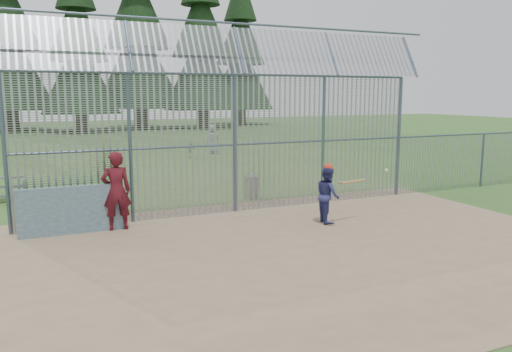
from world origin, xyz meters
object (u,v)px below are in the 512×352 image
onlooker (116,191)px  trash_can (252,187)px  dugout_wall (71,210)px  batter (328,195)px

onlooker → trash_can: size_ratio=2.46×
trash_can → dugout_wall: bearing=-159.2°
batter → trash_can: size_ratio=1.84×
onlooker → trash_can: (4.77, 2.27, -0.65)m
dugout_wall → onlooker: (1.09, -0.04, 0.41)m
batter → onlooker: bearing=85.1°
onlooker → trash_can: onlooker is taller
onlooker → trash_can: bearing=-153.5°
dugout_wall → batter: 6.59m
onlooker → batter: bearing=164.3°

